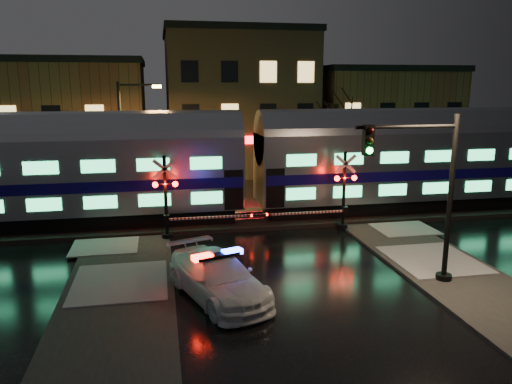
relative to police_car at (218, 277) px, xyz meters
The scene contains 13 objects.
ground 5.72m from the police_car, 58.39° to the left, with size 120.00×120.00×0.00m, color black.
ballast 10.29m from the police_car, 73.18° to the left, with size 90.00×4.20×0.24m, color black.
sidewalk_left 3.79m from the police_car, 161.60° to the right, with size 4.00×20.00×0.12m, color #2D2D2D.
sidewalk_right 9.57m from the police_car, ahead, with size 4.00×20.00×0.12m, color #2D2D2D.
building_left 28.88m from the police_car, 110.50° to the left, with size 14.00×10.00×9.00m, color #533720.
building_mid 28.21m from the police_car, 79.69° to the left, with size 12.00×11.00×11.50m, color brown.
building_right 32.47m from the police_car, 56.18° to the left, with size 12.00×10.00×8.50m, color #533720.
train 10.57m from the police_car, 73.43° to the left, with size 51.00×3.12×5.92m.
police_car is the anchor object (origin of this frame).
crossing_signal_right 10.08m from the police_car, 45.30° to the left, with size 5.84×0.66×4.14m.
crossing_signal_left 7.31m from the police_car, 100.40° to the left, with size 5.89×0.66×4.17m.
traffic_light 8.16m from the police_car, ahead, with size 4.17×0.73×6.45m.
streetlight 14.79m from the police_car, 105.40° to the left, with size 2.55×0.27×7.64m.
Camera 1 is at (-4.81, -21.45, 7.51)m, focal length 35.00 mm.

